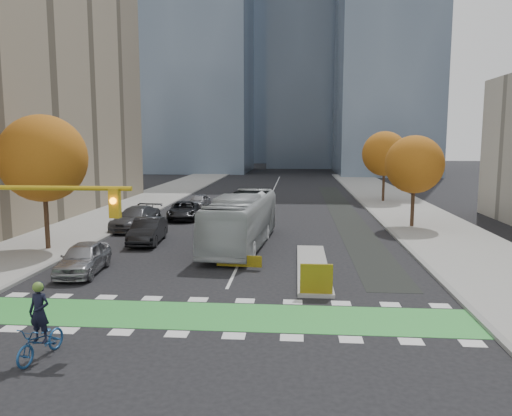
% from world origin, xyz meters
% --- Properties ---
extents(ground, '(300.00, 300.00, 0.00)m').
position_xyz_m(ground, '(0.00, 0.00, 0.00)').
color(ground, black).
rests_on(ground, ground).
extents(sidewalk_west, '(7.00, 120.00, 0.15)m').
position_xyz_m(sidewalk_west, '(-13.50, 20.00, 0.07)').
color(sidewalk_west, gray).
rests_on(sidewalk_west, ground).
extents(sidewalk_east, '(7.00, 120.00, 0.15)m').
position_xyz_m(sidewalk_east, '(13.50, 20.00, 0.07)').
color(sidewalk_east, gray).
rests_on(sidewalk_east, ground).
extents(curb_west, '(0.30, 120.00, 0.16)m').
position_xyz_m(curb_west, '(-10.00, 20.00, 0.07)').
color(curb_west, gray).
rests_on(curb_west, ground).
extents(curb_east, '(0.30, 120.00, 0.16)m').
position_xyz_m(curb_east, '(10.00, 20.00, 0.07)').
color(curb_east, gray).
rests_on(curb_east, ground).
extents(bike_crossing, '(20.00, 3.00, 0.01)m').
position_xyz_m(bike_crossing, '(0.00, 1.50, 0.01)').
color(bike_crossing, green).
rests_on(bike_crossing, ground).
extents(centre_line, '(0.15, 70.00, 0.01)m').
position_xyz_m(centre_line, '(0.00, 40.00, 0.01)').
color(centre_line, silver).
rests_on(centre_line, ground).
extents(bike_lane_paint, '(2.50, 50.00, 0.01)m').
position_xyz_m(bike_lane_paint, '(7.50, 30.00, 0.01)').
color(bike_lane_paint, black).
rests_on(bike_lane_paint, ground).
extents(median_island, '(1.60, 10.00, 0.16)m').
position_xyz_m(median_island, '(4.00, 9.00, 0.08)').
color(median_island, gray).
rests_on(median_island, ground).
extents(hazard_board, '(1.40, 0.12, 1.30)m').
position_xyz_m(hazard_board, '(4.00, 4.20, 0.80)').
color(hazard_board, yellow).
rests_on(hazard_board, median_island).
extents(tower_nw, '(22.00, 22.00, 70.00)m').
position_xyz_m(tower_nw, '(-18.00, 90.00, 35.00)').
color(tower_nw, '#47566B').
rests_on(tower_nw, ground).
extents(tower_ne, '(18.00, 24.00, 60.00)m').
position_xyz_m(tower_ne, '(20.00, 85.00, 30.00)').
color(tower_ne, '#47566B').
rests_on(tower_ne, ground).
extents(tower_far, '(26.00, 26.00, 80.00)m').
position_xyz_m(tower_far, '(-4.00, 140.00, 40.00)').
color(tower_far, '#47566B').
rests_on(tower_far, ground).
extents(tree_west, '(5.20, 5.20, 8.22)m').
position_xyz_m(tree_west, '(-12.00, 12.00, 5.62)').
color(tree_west, '#332114').
rests_on(tree_west, ground).
extents(tree_east_near, '(4.40, 4.40, 7.08)m').
position_xyz_m(tree_east_near, '(12.00, 22.00, 4.86)').
color(tree_east_near, '#332114').
rests_on(tree_east_near, ground).
extents(tree_east_far, '(4.80, 4.80, 7.65)m').
position_xyz_m(tree_east_far, '(12.50, 38.00, 5.24)').
color(tree_east_far, '#332114').
rests_on(tree_east_far, ground).
extents(cyclist, '(1.10, 2.22, 2.45)m').
position_xyz_m(cyclist, '(-4.70, -2.65, 0.82)').
color(cyclist, '#1D4C87').
rests_on(cyclist, ground).
extents(bus, '(3.82, 12.16, 3.33)m').
position_xyz_m(bus, '(-0.34, 14.25, 1.67)').
color(bus, '#AEB4B6').
rests_on(bus, ground).
extents(parked_car_a, '(2.25, 4.77, 1.58)m').
position_xyz_m(parked_car_a, '(-7.62, 7.12, 0.79)').
color(parked_car_a, '#949499').
rests_on(parked_car_a, ground).
extents(parked_car_b, '(2.09, 5.08, 1.64)m').
position_xyz_m(parked_car_b, '(-6.58, 14.72, 0.82)').
color(parked_car_b, black).
rests_on(parked_car_b, ground).
extents(parked_car_c, '(2.98, 6.03, 1.68)m').
position_xyz_m(parked_car_c, '(-9.00, 19.72, 0.84)').
color(parked_car_c, '#4A4B4F').
rests_on(parked_car_c, ground).
extents(parked_car_d, '(3.15, 5.59, 1.48)m').
position_xyz_m(parked_car_d, '(-6.50, 24.72, 0.74)').
color(parked_car_d, black).
rests_on(parked_car_d, ground).
extents(parked_car_e, '(1.95, 4.22, 1.40)m').
position_xyz_m(parked_car_e, '(-6.50, 31.54, 0.70)').
color(parked_car_e, gray).
rests_on(parked_car_e, ground).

